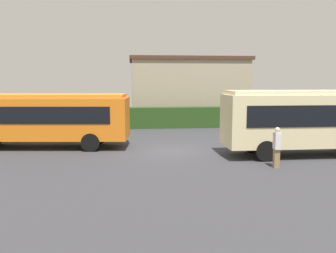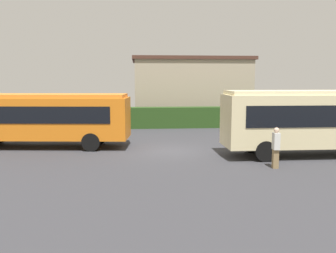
# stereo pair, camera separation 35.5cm
# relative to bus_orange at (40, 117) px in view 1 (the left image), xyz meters

# --- Properties ---
(ground_plane) EXTENTS (64.00, 64.00, 0.00)m
(ground_plane) POSITION_rel_bus_orange_xyz_m (7.22, -1.71, -1.78)
(ground_plane) COLOR #38383D
(bus_orange) EXTENTS (10.27, 3.46, 3.06)m
(bus_orange) POSITION_rel_bus_orange_xyz_m (0.00, 0.00, 0.00)
(bus_orange) COLOR orange
(bus_orange) RESTS_ON ground_plane
(bus_cream) EXTENTS (9.04, 2.43, 3.33)m
(bus_cream) POSITION_rel_bus_orange_xyz_m (14.31, -3.61, 0.13)
(bus_cream) COLOR beige
(bus_cream) RESTS_ON ground_plane
(person_left) EXTENTS (0.47, 0.30, 1.67)m
(person_left) POSITION_rel_bus_orange_xyz_m (-2.07, 2.32, -0.90)
(person_left) COLOR #334C8C
(person_left) RESTS_ON ground_plane
(person_center) EXTENTS (0.28, 0.48, 1.71)m
(person_center) POSITION_rel_bus_orange_xyz_m (1.20, 1.99, -0.88)
(person_center) COLOR olive
(person_center) RESTS_ON ground_plane
(person_right) EXTENTS (0.28, 0.40, 1.81)m
(person_right) POSITION_rel_bus_orange_xyz_m (11.54, -5.97, -0.81)
(person_right) COLOR olive
(person_right) RESTS_ON ground_plane
(person_far) EXTENTS (0.52, 0.45, 1.74)m
(person_far) POSITION_rel_bus_orange_xyz_m (14.91, -0.83, -0.86)
(person_far) COLOR silver
(person_far) RESTS_ON ground_plane
(hedge_row) EXTENTS (44.00, 1.15, 1.67)m
(hedge_row) POSITION_rel_bus_orange_xyz_m (7.22, 7.83, -0.94)
(hedge_row) COLOR #28471A
(hedge_row) RESTS_ON ground_plane
(depot_building) EXTENTS (10.89, 8.14, 5.93)m
(depot_building) POSITION_rel_bus_orange_xyz_m (10.53, 13.81, 1.20)
(depot_building) COLOR tan
(depot_building) RESTS_ON ground_plane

